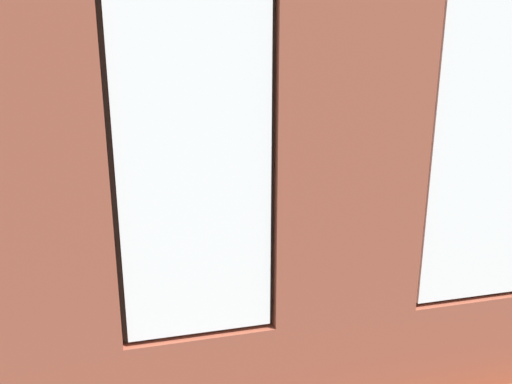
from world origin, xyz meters
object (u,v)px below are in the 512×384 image
object	(u,v)px
couch_by_window	(255,322)
coffee_table	(248,236)
potted_plant_between_couches	(425,259)
cup_ceramic	(283,222)
media_console	(2,257)
potted_plant_foreground_right	(51,171)
potted_plant_corner_near_left	(367,162)
couch_left	(427,217)
papasan_chair	(151,191)
table_plant_small	(248,221)
remote_silver	(207,239)
potted_plant_by_left_couch	(347,190)
potted_plant_mid_room_small	(282,200)
candle_jar	(261,229)
potted_plant_near_tv	(40,251)

from	to	relation	value
couch_by_window	coffee_table	distance (m)	1.74
potted_plant_between_couches	cup_ceramic	bearing A→B (deg)	-70.08
coffee_table	media_console	size ratio (longest dim) A/B	1.50
coffee_table	potted_plant_foreground_right	world-z (taller)	potted_plant_foreground_right
potted_plant_corner_near_left	cup_ceramic	bearing A→B (deg)	45.27
cup_ceramic	potted_plant_foreground_right	xyz separation A→B (m)	(2.68, -2.01, 0.29)
couch_by_window	couch_left	bearing A→B (deg)	-144.59
couch_left	potted_plant_corner_near_left	distance (m)	2.01
couch_left	coffee_table	size ratio (longest dim) A/B	1.32
couch_by_window	papasan_chair	size ratio (longest dim) A/B	1.71
table_plant_small	remote_silver	xyz separation A→B (m)	(0.47, 0.11, -0.12)
media_console	remote_silver	bearing A→B (deg)	167.69
cup_ceramic	papasan_chair	bearing A→B (deg)	-50.60
remote_silver	potted_plant_between_couches	distance (m)	2.21
coffee_table	potted_plant_by_left_couch	distance (m)	2.54
potted_plant_by_left_couch	potted_plant_mid_room_small	bearing A→B (deg)	19.38
candle_jar	potted_plant_near_tv	xyz separation A→B (m)	(2.12, 0.51, 0.17)
papasan_chair	potted_plant_by_left_couch	bearing A→B (deg)	176.94
potted_plant_by_left_couch	candle_jar	bearing A→B (deg)	44.48
potted_plant_between_couches	potted_plant_by_left_couch	bearing A→B (deg)	-104.14
coffee_table	papasan_chair	world-z (taller)	papasan_chair
potted_plant_between_couches	potted_plant_corner_near_left	size ratio (longest dim) A/B	0.89
potted_plant_by_left_couch	potted_plant_foreground_right	world-z (taller)	potted_plant_foreground_right
couch_by_window	couch_left	size ratio (longest dim) A/B	0.95
couch_by_window	couch_left	world-z (taller)	same
couch_left	potted_plant_between_couches	bearing A→B (deg)	-31.37
media_console	potted_plant_mid_room_small	xyz separation A→B (m)	(-3.32, -0.91, 0.12)
couch_left	papasan_chair	distance (m)	3.65
remote_silver	potted_plant_by_left_couch	world-z (taller)	potted_plant_by_left_couch
potted_plant_foreground_right	potted_plant_mid_room_small	bearing A→B (deg)	163.89
couch_left	potted_plant_foreground_right	distance (m)	4.98
coffee_table	cup_ceramic	distance (m)	0.46
potted_plant_by_left_couch	couch_by_window	bearing A→B (deg)	56.00
papasan_chair	couch_by_window	bearing A→B (deg)	99.68
remote_silver	table_plant_small	bearing A→B (deg)	-76.01
cup_ceramic	candle_jar	bearing A→B (deg)	36.02
table_plant_small	potted_plant_mid_room_small	world-z (taller)	table_plant_small
coffee_table	candle_jar	xyz separation A→B (m)	(-0.12, 0.11, 0.11)
papasan_chair	cup_ceramic	bearing A→B (deg)	129.40
coffee_table	cup_ceramic	bearing A→B (deg)	-164.11
potted_plant_near_tv	couch_by_window	bearing A→B (deg)	146.42
potted_plant_mid_room_small	potted_plant_between_couches	world-z (taller)	potted_plant_between_couches
cup_ceramic	potted_plant_foreground_right	bearing A→B (deg)	-36.79
potted_plant_corner_near_left	papasan_chair	bearing A→B (deg)	6.01
potted_plant_mid_room_small	potted_plant_near_tv	world-z (taller)	potted_plant_near_tv
coffee_table	potted_plant_foreground_right	size ratio (longest dim) A/B	1.38
potted_plant_between_couches	potted_plant_near_tv	distance (m)	3.25
potted_plant_foreground_right	remote_silver	bearing A→B (deg)	128.56
couch_left	potted_plant_by_left_couch	xyz separation A→B (m)	(0.40, -1.47, -0.03)
couch_left	potted_plant_corner_near_left	world-z (taller)	potted_plant_corner_near_left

